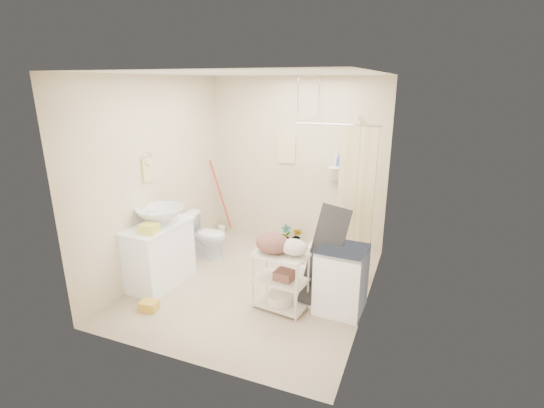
{
  "coord_description": "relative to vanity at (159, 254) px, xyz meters",
  "views": [
    {
      "loc": [
        1.89,
        -4.16,
        2.51
      ],
      "look_at": [
        0.13,
        0.25,
        1.03
      ],
      "focal_mm": 26.0,
      "sensor_mm": 36.0,
      "label": 1
    }
  ],
  "objects": [
    {
      "name": "floor",
      "position": [
        1.16,
        0.41,
        -0.4
      ],
      "size": [
        3.2,
        3.2,
        0.0
      ],
      "primitive_type": "plane",
      "color": "tan",
      "rests_on": "ground"
    },
    {
      "name": "ceiling",
      "position": [
        1.16,
        0.41,
        2.2
      ],
      "size": [
        2.8,
        3.2,
        0.04
      ],
      "primitive_type": "cube",
      "color": "silver",
      "rests_on": "ground"
    },
    {
      "name": "wall_back",
      "position": [
        1.16,
        2.01,
        0.9
      ],
      "size": [
        2.8,
        0.04,
        2.6
      ],
      "primitive_type": "cube",
      "color": "beige",
      "rests_on": "ground"
    },
    {
      "name": "wall_front",
      "position": [
        1.16,
        -1.19,
        0.9
      ],
      "size": [
        2.8,
        0.04,
        2.6
      ],
      "primitive_type": "cube",
      "color": "beige",
      "rests_on": "ground"
    },
    {
      "name": "wall_left",
      "position": [
        -0.24,
        0.41,
        0.9
      ],
      "size": [
        0.04,
        3.2,
        2.6
      ],
      "primitive_type": "cube",
      "color": "beige",
      "rests_on": "ground"
    },
    {
      "name": "wall_right",
      "position": [
        2.56,
        0.41,
        0.9
      ],
      "size": [
        0.04,
        3.2,
        2.6
      ],
      "primitive_type": "cube",
      "color": "beige",
      "rests_on": "ground"
    },
    {
      "name": "vanity",
      "position": [
        0.0,
        0.0,
        0.0
      ],
      "size": [
        0.56,
        0.94,
        0.8
      ],
      "primitive_type": "cube",
      "rotation": [
        0.0,
        0.0,
        -0.06
      ],
      "color": "white",
      "rests_on": "ground"
    },
    {
      "name": "sink",
      "position": [
        0.01,
        0.07,
        0.5
      ],
      "size": [
        0.7,
        0.7,
        0.2
      ],
      "primitive_type": "imported",
      "rotation": [
        0.0,
        0.0,
        0.19
      ],
      "color": "silver",
      "rests_on": "vanity"
    },
    {
      "name": "counter_basket",
      "position": [
        0.11,
        -0.27,
        0.46
      ],
      "size": [
        0.21,
        0.17,
        0.11
      ],
      "primitive_type": "cube",
      "rotation": [
        0.0,
        0.0,
        0.06
      ],
      "color": "gold",
      "rests_on": "vanity"
    },
    {
      "name": "floor_basket",
      "position": [
        0.27,
        -0.6,
        -0.33
      ],
      "size": [
        0.32,
        0.27,
        0.15
      ],
      "primitive_type": "cube",
      "rotation": [
        0.0,
        0.0,
        0.18
      ],
      "color": "gold",
      "rests_on": "ground"
    },
    {
      "name": "toilet",
      "position": [
        0.12,
        0.94,
        -0.07
      ],
      "size": [
        0.65,
        0.37,
        0.66
      ],
      "primitive_type": "imported",
      "rotation": [
        0.0,
        0.0,
        1.56
      ],
      "color": "silver",
      "rests_on": "ground"
    },
    {
      "name": "mop",
      "position": [
        -0.13,
        1.85,
        0.24
      ],
      "size": [
        0.15,
        0.15,
        1.28
      ],
      "primitive_type": null,
      "rotation": [
        0.0,
        0.0,
        -0.27
      ],
      "color": "red",
      "rests_on": "ground"
    },
    {
      "name": "potted_plant_a",
      "position": [
        1.06,
        1.85,
        -0.25
      ],
      "size": [
        0.2,
        0.18,
        0.31
      ],
      "primitive_type": "imported",
      "rotation": [
        0.0,
        0.0,
        0.56
      ],
      "color": "brown",
      "rests_on": "ground"
    },
    {
      "name": "potted_plant_b",
      "position": [
        1.26,
        1.82,
        -0.26
      ],
      "size": [
        0.19,
        0.16,
        0.29
      ],
      "primitive_type": "imported",
      "rotation": [
        0.0,
        0.0,
        -0.22
      ],
      "color": "brown",
      "rests_on": "ground"
    },
    {
      "name": "hanging_towel",
      "position": [
        1.01,
        1.99,
        1.1
      ],
      "size": [
        0.28,
        0.03,
        0.42
      ],
      "primitive_type": "cube",
      "color": "beige",
      "rests_on": "wall_back"
    },
    {
      "name": "towel_ring",
      "position": [
        -0.22,
        0.21,
        1.07
      ],
      "size": [
        0.04,
        0.22,
        0.34
      ],
      "primitive_type": null,
      "color": "#D9C57E",
      "rests_on": "wall_left"
    },
    {
      "name": "tp_holder",
      "position": [
        -0.2,
        0.46,
        0.32
      ],
      "size": [
        0.08,
        0.12,
        0.14
      ],
      "primitive_type": null,
      "color": "white",
      "rests_on": "wall_left"
    },
    {
      "name": "shower",
      "position": [
        2.01,
        1.46,
        0.65
      ],
      "size": [
        1.1,
        1.1,
        2.1
      ],
      "primitive_type": null,
      "color": "white",
      "rests_on": "ground"
    },
    {
      "name": "shampoo_bottle_a",
      "position": [
        1.81,
        1.92,
        1.03
      ],
      "size": [
        0.11,
        0.11,
        0.22
      ],
      "primitive_type": "imported",
      "rotation": [
        0.0,
        0.0,
        0.41
      ],
      "color": "silver",
      "rests_on": "shower"
    },
    {
      "name": "shampoo_bottle_b",
      "position": [
        1.86,
        1.91,
        1.0
      ],
      "size": [
        0.08,
        0.09,
        0.17
      ],
      "primitive_type": "imported",
      "rotation": [
        0.0,
        0.0,
        0.1
      ],
      "color": "#2F5495",
      "rests_on": "shower"
    },
    {
      "name": "washing_machine",
      "position": [
        2.3,
        0.25,
        -0.02
      ],
      "size": [
        0.54,
        0.56,
        0.76
      ],
      "primitive_type": "cube",
      "rotation": [
        0.0,
        0.0,
        -0.05
      ],
      "color": "white",
      "rests_on": "ground"
    },
    {
      "name": "laundry_rack",
      "position": [
        1.65,
        0.01,
        0.01
      ],
      "size": [
        0.64,
        0.43,
        0.82
      ],
      "primitive_type": null,
      "rotation": [
        0.0,
        0.0,
        -0.14
      ],
      "color": "beige",
      "rests_on": "ground"
    },
    {
      "name": "ironing_board",
      "position": [
        2.09,
        0.26,
        0.21
      ],
      "size": [
        0.35,
        0.12,
        1.23
      ],
      "primitive_type": null,
      "rotation": [
        0.0,
        0.0,
        -0.05
      ],
      "color": "black",
      "rests_on": "ground"
    }
  ]
}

